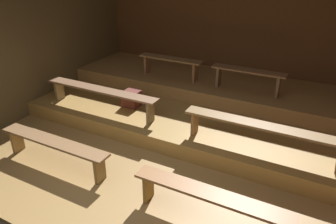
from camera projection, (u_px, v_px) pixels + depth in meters
ground at (178, 137)px, 5.64m from camera, size 6.68×5.55×0.08m
wall_back at (228, 31)px, 6.92m from camera, size 6.68×0.06×2.75m
wall_left at (43, 39)px, 6.26m from camera, size 0.06×5.55×2.75m
platform_lower at (197, 110)px, 6.23m from camera, size 5.88×3.04×0.27m
platform_middle at (211, 85)px, 6.69m from camera, size 5.88×1.61×0.27m
bench_floor_left at (54, 146)px, 4.67m from camera, size 1.90×0.25×0.42m
bench_floor_right at (210, 199)px, 3.65m from camera, size 1.90×0.25×0.42m
bench_lower_left at (101, 93)px, 5.76m from camera, size 2.31×0.25×0.42m
bench_lower_right at (262, 129)px, 4.55m from camera, size 2.31×0.25×0.42m
bench_middle_left at (170, 63)px, 6.58m from camera, size 1.36×0.25×0.42m
bench_middle_right at (248, 75)px, 5.90m from camera, size 1.36×0.25×0.42m
wooden_crate_lower at (132, 99)px, 6.02m from camera, size 0.30×0.30×0.30m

